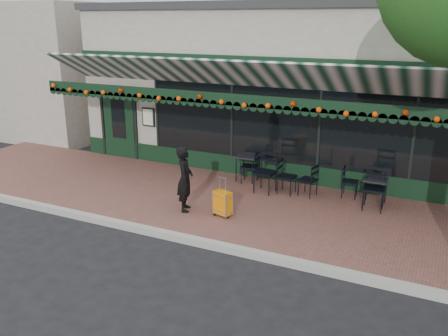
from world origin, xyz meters
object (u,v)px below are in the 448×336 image
at_px(cafe_table_a, 376,181).
at_px(chair_b_left, 249,167).
at_px(chair_a_front, 374,189).
at_px(chair_b_right, 287,177).
at_px(woman, 185,179).
at_px(chair_a_right, 350,182).
at_px(suitcase, 223,203).
at_px(chair_b_front, 265,173).
at_px(cafe_table_b, 248,158).
at_px(chair_a_left, 308,180).

xyz_separation_m(cafe_table_a, chair_b_left, (-3.21, 0.22, -0.15)).
distance_m(chair_a_front, chair_b_right, 2.09).
height_order(woman, cafe_table_a, woman).
bearing_deg(woman, chair_b_left, -37.41).
xyz_separation_m(cafe_table_a, chair_b_right, (-2.07, -0.15, -0.15)).
height_order(cafe_table_a, chair_a_front, chair_a_front).
xyz_separation_m(chair_a_right, chair_b_left, (-2.60, -0.04, 0.04)).
xyz_separation_m(woman, chair_b_left, (0.54, 2.38, -0.31)).
distance_m(suitcase, chair_a_right, 3.26).
height_order(chair_a_right, chair_b_front, chair_b_front).
bearing_deg(cafe_table_b, chair_b_right, -22.25).
height_order(chair_a_front, chair_b_left, chair_a_front).
height_order(chair_a_front, chair_b_front, chair_b_front).
height_order(woman, chair_a_left, woman).
bearing_deg(cafe_table_b, cafe_table_a, -6.15).
bearing_deg(chair_b_left, chair_a_front, 71.57).
bearing_deg(chair_b_right, cafe_table_b, 70.96).
bearing_deg(woman, suitcase, -110.79).
bearing_deg(chair_a_left, woman, -33.26).
xyz_separation_m(woman, chair_a_front, (3.77, 1.86, -0.25)).
bearing_deg(woman, cafe_table_b, -34.51).
height_order(chair_a_left, chair_b_right, chair_b_right).
xyz_separation_m(chair_a_right, chair_a_front, (0.63, -0.56, 0.10)).
height_order(cafe_table_b, chair_b_front, chair_b_front).
distance_m(chair_a_right, chair_b_right, 1.51).
xyz_separation_m(woman, suitcase, (0.90, 0.06, -0.44)).
bearing_deg(chair_b_front, chair_a_front, 4.01).
bearing_deg(chair_a_left, chair_b_left, -87.02).
distance_m(woman, chair_b_right, 2.64).
bearing_deg(woman, chair_a_front, -88.34).
bearing_deg(chair_a_right, chair_b_front, 102.96).
height_order(chair_a_left, chair_b_front, chair_b_front).
bearing_deg(chair_b_right, chair_b_front, 108.24).
bearing_deg(chair_b_right, chair_a_front, -90.74).
bearing_deg(chair_a_front, chair_a_left, 169.12).
relative_size(chair_a_left, chair_b_right, 0.94).
height_order(cafe_table_a, chair_b_right, chair_b_right).
distance_m(cafe_table_b, chair_a_right, 2.71).
height_order(woman, suitcase, woman).
bearing_deg(suitcase, chair_a_front, 47.97).
xyz_separation_m(suitcase, chair_a_right, (2.25, 2.36, 0.09)).
xyz_separation_m(chair_a_right, chair_b_right, (-1.45, -0.41, 0.04)).
bearing_deg(chair_a_front, cafe_table_a, 90.70).
xyz_separation_m(cafe_table_a, chair_a_front, (0.02, -0.30, -0.09)).
bearing_deg(chair_a_front, woman, -156.83).
bearing_deg(chair_b_left, suitcase, -0.63).
bearing_deg(cafe_table_a, chair_a_left, -177.04).
bearing_deg(chair_b_left, chair_a_left, 70.31).
relative_size(cafe_table_a, cafe_table_b, 0.93).
height_order(cafe_table_b, chair_a_front, chair_a_front).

